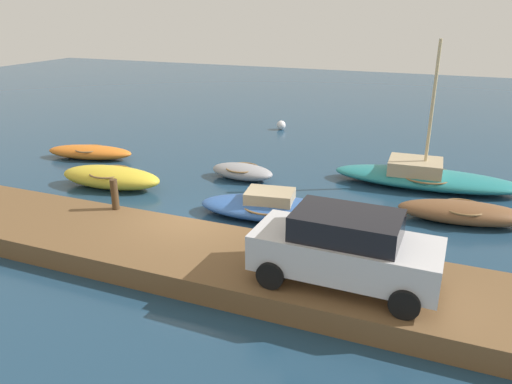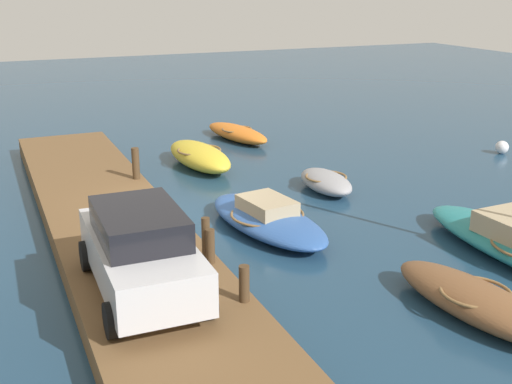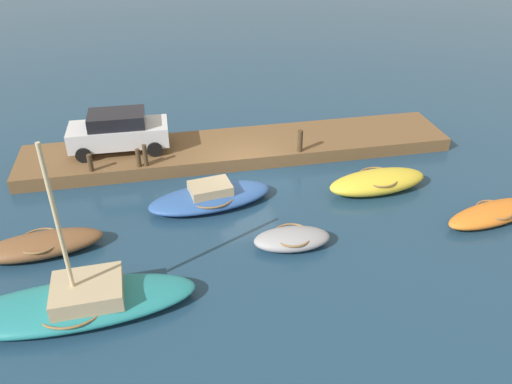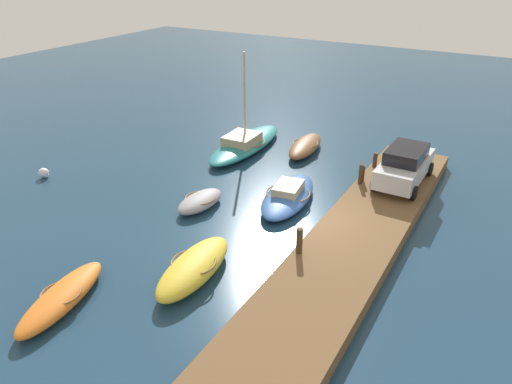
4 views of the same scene
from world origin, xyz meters
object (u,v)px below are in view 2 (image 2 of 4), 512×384
(parked_car, at_px, (141,250))
(rowboat_yellow, at_px, (199,156))
(marker_buoy, at_px, (502,147))
(rowboat_brown, at_px, (475,300))
(motorboat_blue, at_px, (267,218))
(mooring_post_west, at_px, (136,163))
(mooring_post_east, at_px, (244,284))
(rowboat_orange, at_px, (237,133))
(mooring_post_mid_west, at_px, (206,238))
(dinghy_grey, at_px, (326,181))
(mooring_post_mid_east, at_px, (210,246))

(parked_car, bearing_deg, rowboat_yellow, 156.64)
(marker_buoy, bearing_deg, rowboat_brown, -45.73)
(motorboat_blue, height_order, mooring_post_west, mooring_post_west)
(mooring_post_east, height_order, parked_car, parked_car)
(rowboat_orange, height_order, mooring_post_mid_west, mooring_post_mid_west)
(mooring_post_mid_west, bearing_deg, mooring_post_east, 0.00)
(dinghy_grey, bearing_deg, rowboat_orange, -176.88)
(mooring_post_mid_west, relative_size, marker_buoy, 1.85)
(dinghy_grey, distance_m, rowboat_brown, 8.35)
(mooring_post_west, bearing_deg, motorboat_blue, 30.92)
(dinghy_grey, xyz_separation_m, parked_car, (5.73, -7.33, 1.16))
(mooring_post_east, bearing_deg, mooring_post_mid_west, 180.00)
(mooring_post_mid_east, bearing_deg, marker_buoy, 113.95)
(mooring_post_mid_west, bearing_deg, marker_buoy, 112.98)
(rowboat_orange, relative_size, mooring_post_mid_east, 5.34)
(rowboat_orange, xyz_separation_m, dinghy_grey, (7.54, 0.02, 0.00))
(rowboat_yellow, height_order, dinghy_grey, rowboat_yellow)
(rowboat_brown, height_order, mooring_post_west, mooring_post_west)
(rowboat_orange, distance_m, marker_buoy, 10.60)
(rowboat_yellow, xyz_separation_m, rowboat_orange, (-3.30, 2.78, -0.11))
(mooring_post_mid_east, bearing_deg, mooring_post_mid_west, 180.00)
(rowboat_yellow, bearing_deg, mooring_post_mid_west, -23.02)
(mooring_post_west, bearing_deg, mooring_post_mid_west, 0.00)
(rowboat_yellow, bearing_deg, marker_buoy, 70.48)
(parked_car, bearing_deg, marker_buoy, 115.05)
(rowboat_yellow, distance_m, mooring_post_mid_east, 9.66)
(mooring_post_west, xyz_separation_m, parked_car, (7.56, -1.67, 0.40))
(parked_car, xyz_separation_m, marker_buoy, (-7.08, 15.91, -1.22))
(rowboat_orange, bearing_deg, rowboat_brown, -16.53)
(mooring_post_mid_west, distance_m, marker_buoy, 15.49)
(rowboat_orange, bearing_deg, mooring_post_west, -56.59)
(rowboat_orange, height_order, mooring_post_mid_east, mooring_post_mid_east)
(mooring_post_mid_east, bearing_deg, dinghy_grey, 131.29)
(rowboat_yellow, bearing_deg, mooring_post_east, -19.70)
(rowboat_brown, bearing_deg, mooring_post_east, -114.44)
(mooring_post_east, bearing_deg, parked_car, -124.19)
(rowboat_brown, bearing_deg, rowboat_yellow, -179.86)
(motorboat_blue, bearing_deg, rowboat_orange, 154.04)
(rowboat_yellow, height_order, parked_car, parked_car)
(dinghy_grey, bearing_deg, mooring_post_mid_west, -47.44)
(motorboat_blue, bearing_deg, marker_buoy, 99.13)
(marker_buoy, bearing_deg, rowboat_yellow, -104.22)
(motorboat_blue, height_order, mooring_post_east, mooring_post_east)
(dinghy_grey, relative_size, parked_car, 0.64)
(mooring_post_east, distance_m, parked_car, 2.09)
(mooring_post_mid_east, relative_size, mooring_post_east, 1.07)
(rowboat_brown, bearing_deg, mooring_post_west, -163.37)
(rowboat_yellow, height_order, rowboat_brown, rowboat_yellow)
(motorboat_blue, distance_m, mooring_post_west, 4.96)
(rowboat_orange, distance_m, mooring_post_mid_east, 13.74)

